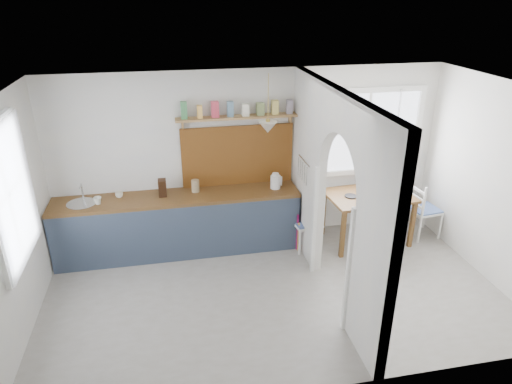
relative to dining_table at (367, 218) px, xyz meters
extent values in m
cube|color=#9B978F|center=(-1.70, -1.06, -0.39)|extent=(5.80, 3.20, 0.01)
cube|color=silver|center=(-1.70, -1.06, 2.21)|extent=(5.80, 3.20, 0.01)
cube|color=silver|center=(-1.70, 0.54, 0.91)|extent=(5.80, 0.01, 2.60)
cube|color=silver|center=(-1.70, -2.66, 0.91)|extent=(5.80, 0.01, 2.60)
cube|color=silver|center=(-4.60, -1.06, 0.91)|extent=(0.01, 3.20, 2.60)
cube|color=silver|center=(1.20, -1.06, 0.91)|extent=(0.01, 3.20, 2.60)
cube|color=silver|center=(-1.00, -2.26, 0.91)|extent=(0.12, 0.80, 2.60)
cube|color=silver|center=(-1.00, -0.06, 0.91)|extent=(0.12, 1.20, 2.60)
cube|color=silver|center=(-1.00, -1.26, 1.68)|extent=(0.12, 1.20, 1.05)
cube|color=brown|center=(-2.83, 0.24, 0.48)|extent=(3.50, 0.60, 0.05)
cube|color=#44546A|center=(-2.83, -0.04, 0.03)|extent=(3.50, 0.03, 0.85)
cube|color=black|center=(-2.83, 0.29, 0.03)|extent=(3.46, 0.45, 0.85)
cylinder|color=silver|center=(-4.13, 0.24, 0.50)|extent=(0.40, 0.40, 0.02)
cube|color=brown|center=(-1.90, 0.52, 0.96)|extent=(1.65, 0.03, 0.90)
cube|color=#A88548|center=(-1.90, 0.43, 1.56)|extent=(1.75, 0.20, 0.03)
cube|color=#2C6F38|center=(-2.65, 0.43, 1.66)|extent=(0.09, 0.09, 0.18)
cube|color=gold|center=(-2.44, 0.43, 1.66)|extent=(0.09, 0.09, 0.18)
cube|color=#AF2638|center=(-2.22, 0.43, 1.66)|extent=(0.09, 0.09, 0.18)
cube|color=slate|center=(-2.01, 0.43, 1.66)|extent=(0.09, 0.09, 0.18)
cube|color=beige|center=(-1.80, 0.43, 1.66)|extent=(0.09, 0.09, 0.18)
cube|color=olive|center=(-1.59, 0.43, 1.66)|extent=(0.09, 0.09, 0.18)
cube|color=gold|center=(-1.37, 0.43, 1.66)|extent=(0.09, 0.09, 0.18)
cube|color=gray|center=(-1.16, 0.43, 1.66)|extent=(0.09, 0.09, 0.18)
cone|color=silver|center=(-1.55, 0.09, 1.49)|extent=(0.26, 0.26, 0.16)
cylinder|color=silver|center=(-1.09, -0.16, 1.06)|extent=(0.02, 0.50, 0.02)
imported|color=white|center=(-3.90, 0.18, 0.56)|extent=(0.14, 0.14, 0.10)
imported|color=white|center=(-3.63, 0.35, 0.55)|extent=(0.12, 0.12, 0.08)
cube|color=black|center=(-3.03, 0.30, 0.63)|extent=(0.11, 0.15, 0.24)
cylinder|color=tan|center=(-2.56, 0.35, 0.60)|extent=(0.14, 0.14, 0.18)
cube|color=#A8165A|center=(-1.12, -0.06, -0.12)|extent=(0.02, 0.03, 0.61)
cube|color=orange|center=(-1.12, -0.13, -0.14)|extent=(0.02, 0.03, 0.46)
imported|color=white|center=(0.35, -0.16, 0.42)|extent=(0.29, 0.29, 0.06)
imported|color=#5D875D|center=(-0.21, -0.13, 0.44)|extent=(0.11, 0.11, 0.09)
cylinder|color=black|center=(-0.30, -0.02, 0.40)|extent=(0.23, 0.23, 0.02)
imported|color=#483357|center=(0.00, 0.21, 0.49)|extent=(0.19, 0.19, 0.19)
camera|label=1|loc=(-2.88, -5.77, 3.20)|focal=32.00mm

